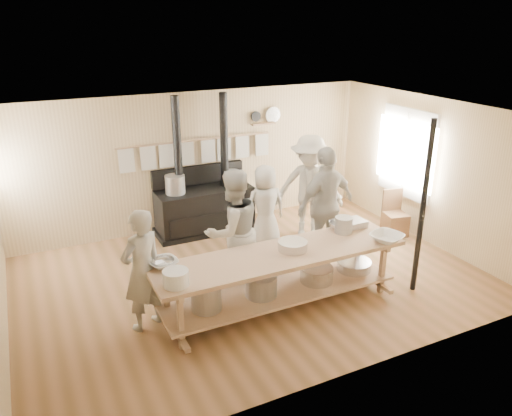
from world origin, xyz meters
The scene contains 23 objects.
ground centered at (0.00, 0.00, 0.00)m, with size 7.00×7.00×0.00m, color brown.
room_shell centered at (0.00, 0.00, 1.62)m, with size 7.00×7.00×7.00m.
window_right centered at (3.47, 0.60, 1.50)m, with size 0.09×1.50×1.65m.
stove centered at (-0.01, 2.12, 0.52)m, with size 1.90×0.75×2.60m.
towel_rail centered at (0.00, 2.40, 1.55)m, with size 3.00×0.04×0.47m.
back_wall_shelf centered at (1.46, 2.43, 2.00)m, with size 0.63×0.14×0.32m.
prep_table centered at (-0.01, -0.90, 0.52)m, with size 3.60×0.90×0.85m.
support_post centered at (2.05, -1.35, 1.30)m, with size 0.08×0.08×2.60m, color black.
cook_far_left centered at (-1.82, -0.53, 0.83)m, with size 0.61×0.40×1.66m, color #9E9A8C.
cook_left centered at (-0.37, -0.11, 0.93)m, with size 0.91×0.71×1.87m, color #9E9A8C.
cook_center centered at (0.73, 1.00, 0.75)m, with size 0.73×0.48×1.50m, color #9E9A8C.
cook_right centered at (1.40, 0.14, 0.97)m, with size 1.14×0.48×1.95m, color #9E9A8C.
cook_by_window centered at (1.66, 1.07, 0.96)m, with size 1.24×0.71×1.92m, color #9E9A8C.
chair centered at (3.15, 0.38, 0.25)m, with size 0.47×0.47×0.85m.
bowl_white_a centered at (-1.55, -0.57, 0.90)m, with size 0.37×0.37×0.09m, color white.
bowl_steel_a centered at (-1.55, -0.57, 0.90)m, with size 0.29×0.29×0.09m, color silver.
bowl_white_b centered at (1.55, -1.23, 0.91)m, with size 0.45×0.45×0.11m, color white.
bowl_steel_b centered at (1.21, -0.57, 0.91)m, with size 0.36×0.36×0.11m, color silver.
roasting_pan centered at (1.39, -0.57, 0.90)m, with size 0.46×0.30×0.10m, color #B2B2B7.
mixing_bowl_large centered at (0.19, -0.89, 0.92)m, with size 0.41×0.41×0.13m, color silver.
bucket_galv centered at (1.17, -0.70, 0.97)m, with size 0.26×0.26×0.24m, color gray.
deep_bowl_enamel centered at (-1.55, -1.12, 0.95)m, with size 0.31×0.31×0.20m, color white.
pitcher centered at (1.18, -0.57, 0.95)m, with size 0.13×0.13×0.20m, color white.
Camera 1 is at (-2.99, -6.26, 3.87)m, focal length 35.00 mm.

